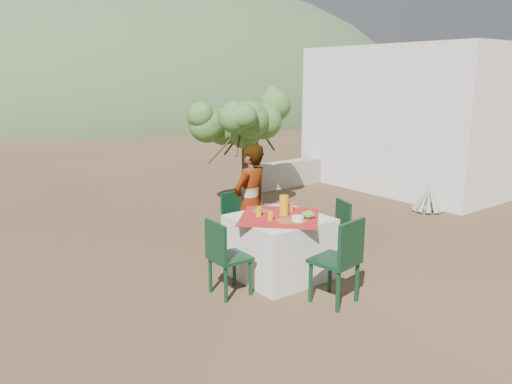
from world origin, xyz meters
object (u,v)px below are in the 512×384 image
Objects in this scene: chair_right at (336,228)px; person at (250,202)px; chair_far at (237,220)px; guesthouse at (420,117)px; chair_left at (224,254)px; shrub_tree at (246,127)px; table at (279,246)px; juice_pitcher at (284,205)px; chair_near at (341,257)px; agave at (428,200)px.

person is (-0.84, 0.75, 0.32)m from chair_right.
chair_far is 6.01m from guesthouse.
chair_left is 0.45× the size of shrub_tree.
table is 0.51m from juice_pitcher.
chair_right is 1.18m from person.
juice_pitcher is (-0.01, -1.00, 0.41)m from chair_far.
shrub_tree is at bearing 61.40° from table.
chair_far is 2.43m from shrub_tree.
person is (0.06, 1.69, 0.25)m from chair_near.
chair_far is 0.97× the size of chair_left.
chair_far reaches higher than table.
guesthouse reaches higher than person.
chair_far is 3.46× the size of juice_pitcher.
agave is (3.97, -0.04, -0.58)m from person.
chair_far is 1.40× the size of agave.
guesthouse reaches higher than table.
chair_far is at bearing -129.35° from shrub_tree.
agave is (4.03, 1.65, -0.33)m from chair_near.
juice_pitcher is (-0.00, -0.68, 0.10)m from person.
chair_near is 4.09m from shrub_tree.
chair_left is 3.75m from shrub_tree.
person is 6.38× the size of juice_pitcher.
table is at bearing -84.54° from chair_left.
chair_near is 1.58× the size of agave.
table is 1.01m from chair_near.
chair_right is at bearing -53.08° from chair_far.
table is at bearing -97.77° from chair_near.
chair_left is 0.56× the size of person.
agave is 0.14× the size of guesthouse.
table is 0.80m from person.
shrub_tree is at bearing -38.80° from chair_left.
chair_right is at bearing -142.88° from chair_near.
agave is at bearing 165.36° from person.
guesthouse reaches higher than agave.
chair_right is (0.92, -0.06, 0.08)m from table.
chair_left is 1.23m from person.
chair_right reaches higher than table.
chair_near is 1.71m from person.
table is 0.83× the size of person.
guesthouse reaches higher than shrub_tree.
chair_far is at bearing -168.34° from guesthouse.
person is (0.93, 0.76, 0.30)m from chair_left.
agave is (2.58, -2.05, -1.31)m from shrub_tree.
shrub_tree reaches higher than chair_left.
chair_near is 1.28m from chair_left.
chair_left is 1.77m from chair_right.
person is 2.57× the size of agave.
guesthouse is at bearing 133.40° from chair_right.
chair_right is 3.01m from shrub_tree.
agave is at bearing -6.38° from chair_far.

